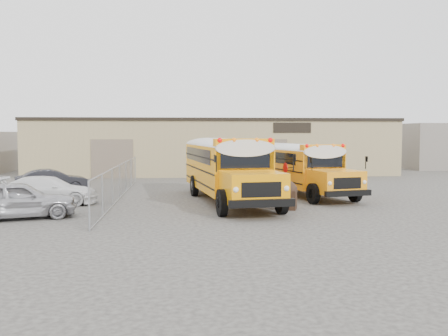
{
  "coord_description": "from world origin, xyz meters",
  "views": [
    {
      "loc": [
        -2.78,
        -23.75,
        3.46
      ],
      "look_at": [
        -0.46,
        2.8,
        1.6
      ],
      "focal_mm": 40.0,
      "sensor_mm": 36.0,
      "label": 1
    }
  ],
  "objects": [
    {
      "name": "chainlink_fence",
      "position": [
        -6.0,
        3.0,
        0.9
      ],
      "size": [
        0.07,
        18.07,
        1.81
      ],
      "color": "gray",
      "rests_on": "ground"
    },
    {
      "name": "ground",
      "position": [
        0.0,
        0.0,
        0.0
      ],
      "size": [
        120.0,
        120.0,
        0.0
      ],
      "primitive_type": "plane",
      "color": "#343230",
      "rests_on": "ground"
    },
    {
      "name": "car_silver",
      "position": [
        -9.35,
        -3.1,
        0.78
      ],
      "size": [
        4.9,
        3.07,
        1.56
      ],
      "primitive_type": "imported",
      "rotation": [
        0.0,
        0.0,
        1.86
      ],
      "color": "#AEAEB3",
      "rests_on": "ground"
    },
    {
      "name": "warehouse",
      "position": [
        -0.0,
        19.99,
        2.37
      ],
      "size": [
        30.2,
        10.2,
        4.67
      ],
      "color": "tan",
      "rests_on": "ground"
    },
    {
      "name": "car_white",
      "position": [
        -9.2,
        1.0,
        0.69
      ],
      "size": [
        4.74,
        1.94,
        1.37
      ],
      "primitive_type": "imported",
      "rotation": [
        0.0,
        0.0,
        1.57
      ],
      "color": "white",
      "rests_on": "ground"
    },
    {
      "name": "school_bus_left",
      "position": [
        -1.34,
        8.23,
        1.89
      ],
      "size": [
        4.21,
        11.44,
        3.27
      ],
      "color": "orange",
      "rests_on": "ground"
    },
    {
      "name": "tarp_bundle",
      "position": [
        2.02,
        -1.55,
        0.68
      ],
      "size": [
        1.09,
        1.03,
        1.33
      ],
      "color": "black",
      "rests_on": "ground"
    },
    {
      "name": "car_dark",
      "position": [
        -10.25,
        6.0,
        0.68
      ],
      "size": [
        4.37,
        2.73,
        1.36
      ],
      "primitive_type": "imported",
      "rotation": [
        0.0,
        0.0,
        1.91
      ],
      "color": "black",
      "rests_on": "ground"
    },
    {
      "name": "school_bus_right",
      "position": [
        2.58,
        10.21,
        1.69
      ],
      "size": [
        4.55,
        10.28,
        2.92
      ],
      "color": "orange",
      "rests_on": "ground"
    }
  ]
}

